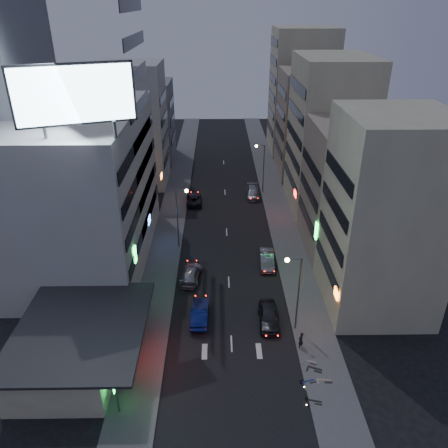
{
  "coord_description": "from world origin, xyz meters",
  "views": [
    {
      "loc": [
        -1.17,
        -27.12,
        28.74
      ],
      "look_at": [
        -0.51,
        16.78,
        6.03
      ],
      "focal_mm": 35.0,
      "sensor_mm": 36.0,
      "label": 1
    }
  ],
  "objects_px": {
    "person": "(301,340)",
    "scooter_black_a": "(323,397)",
    "parked_car_right_near": "(269,316)",
    "road_car_blue": "(200,313)",
    "scooter_blue": "(314,374)",
    "parked_car_right_far": "(253,192)",
    "scooter_silver_a": "(332,374)",
    "scooter_silver_b": "(317,358)",
    "parked_car_right_mid": "(267,259)",
    "scooter_black_b": "(323,365)",
    "road_car_silver": "(191,274)",
    "parked_car_left": "(194,199)"
  },
  "relations": [
    {
      "from": "parked_car_right_near",
      "to": "road_car_blue",
      "type": "bearing_deg",
      "value": 176.4
    },
    {
      "from": "parked_car_left",
      "to": "parked_car_right_mid",
      "type": "bearing_deg",
      "value": 115.13
    },
    {
      "from": "parked_car_right_far",
      "to": "road_car_silver",
      "type": "xyz_separation_m",
      "value": [
        -8.87,
        -23.42,
        -0.01
      ]
    },
    {
      "from": "scooter_black_b",
      "to": "scooter_silver_b",
      "type": "xyz_separation_m",
      "value": [
        -0.33,
        0.88,
        -0.08
      ]
    },
    {
      "from": "parked_car_right_far",
      "to": "person",
      "type": "bearing_deg",
      "value": -85.82
    },
    {
      "from": "parked_car_right_mid",
      "to": "scooter_black_a",
      "type": "relative_size",
      "value": 2.77
    },
    {
      "from": "scooter_blue",
      "to": "parked_car_left",
      "type": "bearing_deg",
      "value": 3.41
    },
    {
      "from": "road_car_blue",
      "to": "scooter_silver_b",
      "type": "bearing_deg",
      "value": 151.11
    },
    {
      "from": "road_car_silver",
      "to": "scooter_blue",
      "type": "height_order",
      "value": "road_car_silver"
    },
    {
      "from": "person",
      "to": "scooter_black_a",
      "type": "relative_size",
      "value": 1.0
    },
    {
      "from": "parked_car_right_far",
      "to": "scooter_silver_a",
      "type": "bearing_deg",
      "value": -83.2
    },
    {
      "from": "road_car_blue",
      "to": "person",
      "type": "distance_m",
      "value": 10.31
    },
    {
      "from": "parked_car_right_far",
      "to": "parked_car_left",
      "type": "bearing_deg",
      "value": -164.57
    },
    {
      "from": "road_car_blue",
      "to": "person",
      "type": "xyz_separation_m",
      "value": [
        9.41,
        -4.21,
        0.17
      ]
    },
    {
      "from": "person",
      "to": "scooter_silver_b",
      "type": "relative_size",
      "value": 1.04
    },
    {
      "from": "parked_car_left",
      "to": "parked_car_right_far",
      "type": "bearing_deg",
      "value": -168.7
    },
    {
      "from": "person",
      "to": "parked_car_right_far",
      "type": "bearing_deg",
      "value": -130.56
    },
    {
      "from": "parked_car_right_mid",
      "to": "scooter_silver_a",
      "type": "xyz_separation_m",
      "value": [
        3.62,
        -18.08,
        -0.11
      ]
    },
    {
      "from": "parked_car_right_mid",
      "to": "scooter_black_b",
      "type": "relative_size",
      "value": 2.48
    },
    {
      "from": "scooter_black_a",
      "to": "parked_car_right_near",
      "type": "bearing_deg",
      "value": 33.34
    },
    {
      "from": "parked_car_right_mid",
      "to": "scooter_black_a",
      "type": "distance_m",
      "value": 20.49
    },
    {
      "from": "scooter_black_a",
      "to": "scooter_silver_b",
      "type": "distance_m",
      "value": 4.25
    },
    {
      "from": "scooter_black_b",
      "to": "scooter_silver_a",
      "type": "bearing_deg",
      "value": -130.63
    },
    {
      "from": "parked_car_left",
      "to": "person",
      "type": "distance_m",
      "value": 34.29
    },
    {
      "from": "scooter_black_b",
      "to": "scooter_black_a",
      "type": "bearing_deg",
      "value": -168.37
    },
    {
      "from": "scooter_black_a",
      "to": "scooter_silver_b",
      "type": "height_order",
      "value": "scooter_black_a"
    },
    {
      "from": "parked_car_left",
      "to": "person",
      "type": "height_order",
      "value": "person"
    },
    {
      "from": "road_car_blue",
      "to": "person",
      "type": "bearing_deg",
      "value": 157.11
    },
    {
      "from": "road_car_silver",
      "to": "scooter_silver_a",
      "type": "bearing_deg",
      "value": 136.34
    },
    {
      "from": "parked_car_right_mid",
      "to": "scooter_black_a",
      "type": "height_order",
      "value": "parked_car_right_mid"
    },
    {
      "from": "scooter_silver_a",
      "to": "parked_car_right_near",
      "type": "bearing_deg",
      "value": 34.15
    },
    {
      "from": "road_car_blue",
      "to": "scooter_blue",
      "type": "height_order",
      "value": "road_car_blue"
    },
    {
      "from": "scooter_silver_b",
      "to": "scooter_blue",
      "type": "bearing_deg",
      "value": -177.15
    },
    {
      "from": "parked_car_right_far",
      "to": "road_car_silver",
      "type": "bearing_deg",
      "value": -109.52
    },
    {
      "from": "scooter_blue",
      "to": "scooter_silver_b",
      "type": "bearing_deg",
      "value": -32.96
    },
    {
      "from": "parked_car_left",
      "to": "parked_car_right_far",
      "type": "relative_size",
      "value": 0.98
    },
    {
      "from": "parked_car_right_mid",
      "to": "scooter_silver_a",
      "type": "distance_m",
      "value": 18.43
    },
    {
      "from": "parked_car_left",
      "to": "person",
      "type": "bearing_deg",
      "value": 106.35
    },
    {
      "from": "parked_car_right_near",
      "to": "scooter_blue",
      "type": "relative_size",
      "value": 2.99
    },
    {
      "from": "road_car_blue",
      "to": "parked_car_right_near",
      "type": "bearing_deg",
      "value": 176.32
    },
    {
      "from": "scooter_black_a",
      "to": "road_car_blue",
      "type": "bearing_deg",
      "value": 59.14
    },
    {
      "from": "parked_car_left",
      "to": "person",
      "type": "xyz_separation_m",
      "value": [
        11.31,
        -32.37,
        0.26
      ]
    },
    {
      "from": "parked_car_right_mid",
      "to": "scooter_black_a",
      "type": "xyz_separation_m",
      "value": [
        2.37,
        -20.35,
        -0.13
      ]
    },
    {
      "from": "scooter_black_b",
      "to": "person",
      "type": "bearing_deg",
      "value": 52.13
    },
    {
      "from": "parked_car_right_mid",
      "to": "person",
      "type": "height_order",
      "value": "person"
    },
    {
      "from": "parked_car_right_far",
      "to": "scooter_silver_a",
      "type": "height_order",
      "value": "parked_car_right_far"
    },
    {
      "from": "road_car_blue",
      "to": "road_car_silver",
      "type": "xyz_separation_m",
      "value": [
        -1.26,
        7.14,
        -0.06
      ]
    },
    {
      "from": "scooter_black_a",
      "to": "scooter_silver_a",
      "type": "relative_size",
      "value": 0.95
    },
    {
      "from": "parked_car_right_mid",
      "to": "scooter_blue",
      "type": "distance_m",
      "value": 18.14
    },
    {
      "from": "person",
      "to": "scooter_black_a",
      "type": "bearing_deg",
      "value": 53.22
    }
  ]
}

